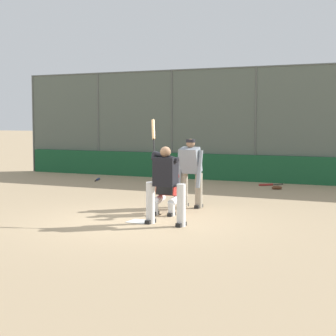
{
  "coord_description": "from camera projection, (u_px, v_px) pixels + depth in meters",
  "views": [
    {
      "loc": [
        -5.42,
        10.16,
        2.1
      ],
      "look_at": [
        -0.19,
        -1.0,
        1.05
      ],
      "focal_mm": 60.0,
      "sensor_mm": 36.0,
      "label": 1
    }
  ],
  "objects": [
    {
      "name": "backstop_fence",
      "position": [
        256.0,
        122.0,
        19.1
      ],
      "size": [
        18.94,
        0.08,
        3.93
      ],
      "color": "#515651",
      "rests_on": "ground_plane"
    },
    {
      "name": "padding_wall",
      "position": [
        254.0,
        168.0,
        19.15
      ],
      "size": [
        18.48,
        0.18,
        0.91
      ],
      "primitive_type": "cube",
      "color": "#19512D",
      "rests_on": "ground_plane"
    },
    {
      "name": "ground_plane",
      "position": [
        139.0,
        222.0,
        11.64
      ],
      "size": [
        160.0,
        160.0,
        0.0
      ],
      "primitive_type": "plane",
      "color": "tan"
    },
    {
      "name": "spare_bat_near_backstop",
      "position": [
        268.0,
        185.0,
        18.05
      ],
      "size": [
        0.66,
        0.6,
        0.07
      ],
      "rotation": [
        0.0,
        0.0,
        0.74
      ],
      "color": "black",
      "rests_on": "ground_plane"
    },
    {
      "name": "home_plate_marker",
      "position": [
        139.0,
        221.0,
        11.64
      ],
      "size": [
        0.43,
        0.43,
        0.01
      ],
      "primitive_type": "cube",
      "color": "white",
      "rests_on": "ground_plane"
    },
    {
      "name": "catcher_behind_plate",
      "position": [
        166.0,
        188.0,
        12.51
      ],
      "size": [
        0.61,
        0.71,
        1.15
      ],
      "rotation": [
        0.0,
        0.0,
        0.04
      ],
      "color": "silver",
      "rests_on": "ground_plane"
    },
    {
      "name": "batter_at_plate",
      "position": [
        165.0,
        182.0,
        11.23
      ],
      "size": [
        0.98,
        0.65,
        2.12
      ],
      "rotation": [
        0.0,
        0.0,
        -0.07
      ],
      "color": "silver",
      "rests_on": "ground_plane"
    },
    {
      "name": "umpire_home",
      "position": [
        191.0,
        171.0,
        13.43
      ],
      "size": [
        0.68,
        0.43,
        1.66
      ],
      "rotation": [
        0.0,
        0.0,
        -0.05
      ],
      "color": "gray",
      "rests_on": "ground_plane"
    },
    {
      "name": "spare_bat_by_padding",
      "position": [
        98.0,
        179.0,
        19.68
      ],
      "size": [
        0.35,
        0.76,
        0.07
      ],
      "rotation": [
        0.0,
        0.0,
        5.1
      ],
      "color": "black",
      "rests_on": "ground_plane"
    },
    {
      "name": "bleachers_beyond",
      "position": [
        248.0,
        165.0,
        21.57
      ],
      "size": [
        13.2,
        1.95,
        1.16
      ],
      "color": "slate",
      "rests_on": "ground_plane"
    },
    {
      "name": "fielding_glove_on_dirt",
      "position": [
        277.0,
        188.0,
        17.08
      ],
      "size": [
        0.31,
        0.23,
        0.11
      ],
      "color": "#56331E",
      "rests_on": "ground_plane"
    }
  ]
}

